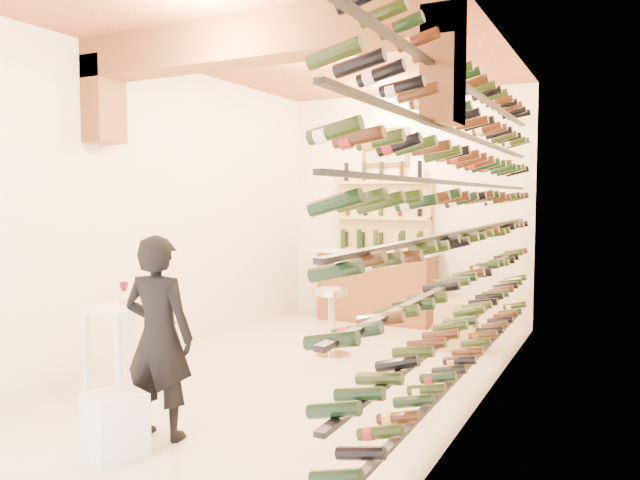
# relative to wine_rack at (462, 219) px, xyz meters

# --- Properties ---
(ground) EXTENTS (6.00, 6.00, 0.00)m
(ground) POSITION_rel_wine_rack_xyz_m (-1.53, 0.00, -1.55)
(ground) COLOR beige
(ground) RESTS_ON ground
(room_shell) EXTENTS (3.52, 6.02, 3.21)m
(room_shell) POSITION_rel_wine_rack_xyz_m (-1.53, -0.26, 0.70)
(room_shell) COLOR white
(room_shell) RESTS_ON ground
(wine_rack) EXTENTS (0.32, 5.70, 2.56)m
(wine_rack) POSITION_rel_wine_rack_xyz_m (0.00, 0.00, 0.00)
(wine_rack) COLOR black
(wine_rack) RESTS_ON ground
(back_counter) EXTENTS (1.70, 0.62, 1.29)m
(back_counter) POSITION_rel_wine_rack_xyz_m (-1.83, 2.65, -1.02)
(back_counter) COLOR brown
(back_counter) RESTS_ON ground
(back_shelving) EXTENTS (1.40, 0.31, 2.73)m
(back_shelving) POSITION_rel_wine_rack_xyz_m (-1.83, 2.89, -0.38)
(back_shelving) COLOR tan
(back_shelving) RESTS_ON ground
(tasting_table) EXTENTS (0.64, 0.64, 0.99)m
(tasting_table) POSITION_rel_wine_rack_xyz_m (-2.55, -1.41, -0.88)
(tasting_table) COLOR white
(tasting_table) RESTS_ON ground
(white_stool) EXTENTS (0.44, 0.44, 0.43)m
(white_stool) POSITION_rel_wine_rack_xyz_m (-1.74, -2.33, -1.33)
(white_stool) COLOR white
(white_stool) RESTS_ON ground
(person) EXTENTS (0.58, 0.43, 1.47)m
(person) POSITION_rel_wine_rack_xyz_m (-1.69, -1.95, -0.81)
(person) COLOR black
(person) RESTS_ON ground
(chrome_barstool) EXTENTS (0.39, 0.39, 0.75)m
(chrome_barstool) POSITION_rel_wine_rack_xyz_m (-1.56, 0.63, -1.12)
(chrome_barstool) COLOR silver
(chrome_barstool) RESTS_ON ground
(crate_lower) EXTENTS (0.55, 0.43, 0.30)m
(crate_lower) POSITION_rel_wine_rack_xyz_m (-0.43, 1.55, -1.40)
(crate_lower) COLOR tan
(crate_lower) RESTS_ON ground
(crate_upper) EXTENTS (0.45, 0.31, 0.26)m
(crate_upper) POSITION_rel_wine_rack_xyz_m (-0.43, 1.55, -1.12)
(crate_upper) COLOR tan
(crate_upper) RESTS_ON crate_lower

